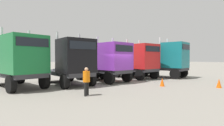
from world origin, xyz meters
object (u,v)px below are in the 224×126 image
(semi_truck_purple, at_px, (110,62))
(semi_truck_red, at_px, (139,61))
(semi_truck_green, at_px, (21,61))
(traffic_cone_far, at_px, (219,83))
(semi_truck_teal, at_px, (170,60))
(visitor_in_hivis, at_px, (86,79))
(semi_truck_black, at_px, (72,62))
(traffic_cone_mid, at_px, (162,82))

(semi_truck_purple, relative_size, semi_truck_red, 1.00)
(semi_truck_green, height_order, traffic_cone_far, semi_truck_green)
(semi_truck_teal, height_order, visitor_in_hivis, semi_truck_teal)
(semi_truck_teal, bearing_deg, visitor_in_hivis, -87.17)
(semi_truck_black, xyz_separation_m, semi_truck_purple, (3.71, 0.28, -0.01))
(visitor_in_hivis, relative_size, traffic_cone_far, 2.43)
(semi_truck_green, distance_m, traffic_cone_far, 14.40)
(traffic_cone_mid, bearing_deg, visitor_in_hivis, -178.56)
(semi_truck_teal, xyz_separation_m, visitor_in_hivis, (-12.02, -4.20, -1.07))
(semi_truck_red, bearing_deg, visitor_in_hivis, -64.42)
(semi_truck_green, height_order, semi_truck_red, semi_truck_green)
(semi_truck_purple, relative_size, traffic_cone_mid, 9.35)
(semi_truck_green, xyz_separation_m, semi_truck_black, (3.57, -0.53, -0.09))
(traffic_cone_far, bearing_deg, semi_truck_teal, 68.68)
(semi_truck_black, bearing_deg, semi_truck_green, -104.83)
(semi_truck_purple, bearing_deg, traffic_cone_far, 24.05)
(semi_truck_red, bearing_deg, semi_truck_teal, 68.76)
(semi_truck_teal, relative_size, traffic_cone_mid, 10.02)
(traffic_cone_mid, relative_size, traffic_cone_far, 0.96)
(semi_truck_red, relative_size, semi_truck_teal, 0.93)
(semi_truck_red, relative_size, traffic_cone_far, 9.01)
(semi_truck_black, bearing_deg, visitor_in_hivis, -14.79)
(traffic_cone_far, bearing_deg, semi_truck_black, 142.42)
(semi_truck_green, bearing_deg, visitor_in_hivis, 15.37)
(semi_truck_green, relative_size, traffic_cone_far, 10.17)
(semi_truck_green, distance_m, visitor_in_hivis, 5.65)
(semi_truck_purple, xyz_separation_m, traffic_cone_mid, (2.09, -4.30, -1.52))
(semi_truck_teal, relative_size, visitor_in_hivis, 3.97)
(semi_truck_green, xyz_separation_m, semi_truck_red, (11.35, 0.47, -0.03))
(semi_truck_black, distance_m, semi_truck_purple, 3.72)
(semi_truck_black, distance_m, visitor_in_hivis, 4.32)
(semi_truck_red, xyz_separation_m, visitor_in_hivis, (-8.41, -5.18, -0.98))
(semi_truck_teal, bearing_deg, traffic_cone_mid, -70.61)
(semi_truck_black, bearing_deg, semi_truck_teal, 83.79)
(semi_truck_red, bearing_deg, semi_truck_black, -88.70)
(semi_truck_purple, xyz_separation_m, semi_truck_teal, (7.69, -0.26, 0.17))
(semi_truck_black, height_order, traffic_cone_mid, semi_truck_black)
(semi_truck_red, bearing_deg, traffic_cone_far, 1.08)
(semi_truck_green, xyz_separation_m, semi_truck_teal, (14.96, -0.51, 0.06))
(semi_truck_purple, height_order, semi_truck_teal, semi_truck_teal)
(visitor_in_hivis, distance_m, traffic_cone_far, 9.74)
(semi_truck_green, distance_m, semi_truck_red, 11.36)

